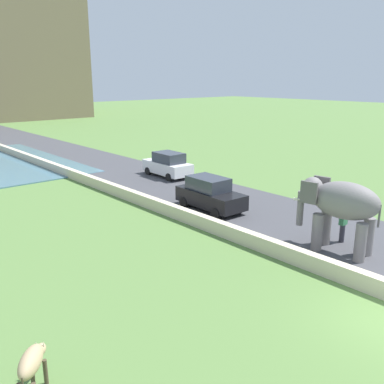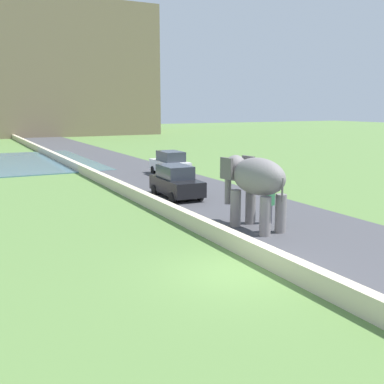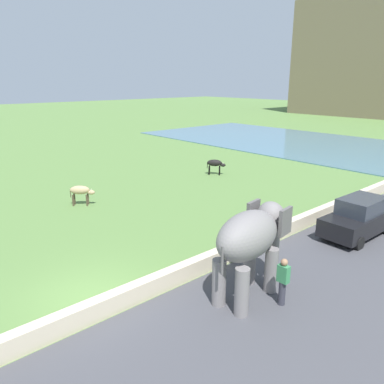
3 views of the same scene
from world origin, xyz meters
name	(u,v)px [view 3 (image 3 of 3)]	position (x,y,z in m)	size (l,w,h in m)	color
ground_plane	(91,297)	(0.00, 0.00, 0.00)	(220.00, 220.00, 0.00)	#567A3D
barrier_wall	(372,192)	(1.20, 18.00, 0.32)	(0.40, 110.00, 0.64)	beige
lake	(294,142)	(-14.00, 32.55, 0.04)	(36.00, 18.00, 0.08)	slate
elephant	(251,239)	(3.39, 3.95, 2.04)	(1.77, 3.56, 2.99)	slate
person_beside_elephant	(283,281)	(4.44, 4.28, 0.87)	(0.36, 0.22, 1.63)	#33333D
car_black	(359,218)	(3.43, 11.46, 0.90)	(1.90, 4.06, 1.80)	black
cow_black	(215,164)	(-9.10, 14.84, 0.84)	(1.26, 1.17, 1.15)	black
cow_tan	(81,191)	(-9.03, 4.08, 0.84)	(1.14, 1.28, 1.15)	tan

